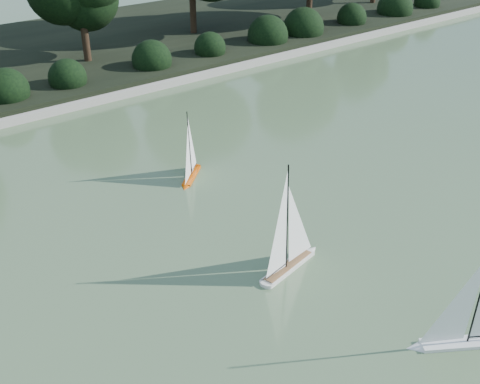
# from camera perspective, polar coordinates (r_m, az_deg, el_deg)

# --- Properties ---
(ground) EXTENTS (80.00, 80.00, 0.00)m
(ground) POSITION_cam_1_polar(r_m,az_deg,el_deg) (8.67, 14.11, -8.57)
(ground) COLOR #405633
(ground) RESTS_ON ground
(pond_coping) EXTENTS (40.00, 0.35, 0.18)m
(pond_coping) POSITION_cam_1_polar(r_m,az_deg,el_deg) (15.03, -13.56, 8.51)
(pond_coping) COLOR gray
(pond_coping) RESTS_ON ground
(far_bank) EXTENTS (40.00, 8.00, 0.30)m
(far_bank) POSITION_cam_1_polar(r_m,az_deg,el_deg) (18.56, -19.15, 11.82)
(far_bank) COLOR black
(far_bank) RESTS_ON ground
(shrub_hedge) EXTENTS (29.10, 1.10, 1.10)m
(shrub_hedge) POSITION_cam_1_polar(r_m,az_deg,el_deg) (15.69, -15.18, 10.58)
(shrub_hedge) COLOR black
(shrub_hedge) RESTS_ON ground
(sailboat_white_a) EXTENTS (1.18, 0.84, 1.77)m
(sailboat_white_a) POSITION_cam_1_polar(r_m,az_deg,el_deg) (7.79, 20.03, -11.98)
(sailboat_white_a) COLOR silver
(sailboat_white_a) RESTS_ON ground
(sailboat_white_b) EXTENTS (1.31, 0.46, 1.78)m
(sailboat_white_b) POSITION_cam_1_polar(r_m,az_deg,el_deg) (8.66, 5.03, -5.47)
(sailboat_white_b) COLOR silver
(sailboat_white_b) RESTS_ON ground
(sailboat_orange) EXTENTS (0.82, 0.74, 1.35)m
(sailboat_orange) POSITION_cam_1_polar(r_m,az_deg,el_deg) (11.03, -4.76, 2.27)
(sailboat_orange) COLOR #DB4F04
(sailboat_orange) RESTS_ON ground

